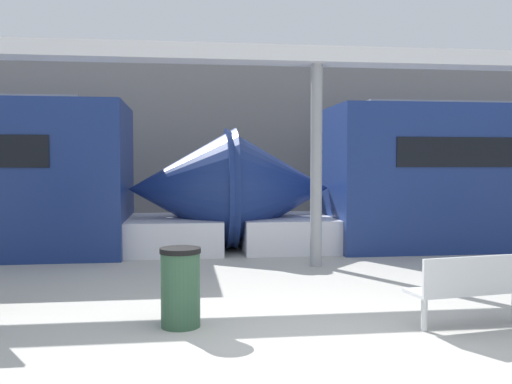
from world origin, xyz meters
name	(u,v)px	position (x,y,z in m)	size (l,w,h in m)	color
ground_plane	(314,348)	(0.00, 0.00, 0.00)	(60.00, 60.00, 0.00)	#B2AFA8
station_wall	(228,141)	(0.00, 11.06, 2.50)	(56.00, 0.20, 5.00)	gray
bench_near	(476,285)	(1.97, 0.42, 0.50)	(1.57, 0.68, 0.85)	silver
trash_bin	(180,287)	(-1.35, 0.92, 0.46)	(0.47, 0.47, 0.91)	#2D5138
support_column_near	(316,166)	(1.08, 4.47, 1.82)	(0.21, 0.21, 3.65)	gray
canopy_beam	(317,56)	(1.08, 4.47, 3.79)	(28.00, 0.60, 0.28)	silver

